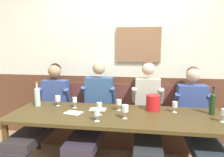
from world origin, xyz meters
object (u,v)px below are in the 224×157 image
dining_table (115,119)px  wine_glass_near_bucket (175,105)px  person_right_seat (197,118)px  wine_glass_right_end (75,100)px  wine_glass_left_end (58,99)px  wine_bottle_clear_water (213,103)px  wine_glass_mid_left (224,113)px  wine_glass_mid_right (125,109)px  person_center_right_seat (94,112)px  wine_glass_center_front (119,103)px  wine_bottle_green_tall (37,96)px  person_center_left_seat (45,112)px  wall_bench (121,126)px  person_left_seat (148,115)px  wine_glass_center_rear (99,106)px  wine_glass_by_bottle (97,113)px  ice_bucket (153,103)px

dining_table → wine_glass_near_bucket: size_ratio=18.96×
person_right_seat → wine_glass_right_end: bearing=-173.9°
wine_glass_left_end → wine_bottle_clear_water: bearing=-1.8°
wine_glass_mid_left → wine_glass_left_end: (-2.04, 0.32, -0.01)m
wine_glass_left_end → wine_glass_mid_right: (0.97, -0.37, 0.02)m
person_center_right_seat → wine_glass_center_front: person_center_right_seat is taller
wine_bottle_green_tall → wine_glass_center_front: bearing=-1.9°
person_center_right_seat → person_center_left_seat: bearing=-177.5°
dining_table → wine_glass_mid_right: wine_glass_mid_right is taller
wall_bench → wine_glass_right_end: 0.97m
person_left_seat → wine_glass_near_bucket: bearing=-25.5°
wine_bottle_green_tall → wine_glass_right_end: size_ratio=2.33×
wine_glass_center_front → person_right_seat: bearing=10.9°
person_center_left_seat → wine_bottle_clear_water: 2.26m
person_center_left_seat → dining_table: bearing=-16.7°
wine_glass_mid_left → wine_glass_mid_right: wine_glass_mid_right is taller
dining_table → wine_glass_right_end: size_ratio=18.19×
wine_bottle_green_tall → wine_glass_center_rear: wine_bottle_green_tall is taller
wine_glass_left_end → wine_glass_by_bottle: 0.83m
ice_bucket → wine_glass_near_bucket: 0.27m
dining_table → wine_glass_mid_right: (0.13, -0.14, 0.19)m
wall_bench → wine_glass_center_front: bearing=-87.6°
wine_bottle_green_tall → wine_bottle_clear_water: 2.28m
ice_bucket → wine_glass_by_bottle: (-0.63, -0.50, -0.00)m
wine_glass_center_rear → wine_glass_left_end: (-0.65, 0.29, -0.01)m
person_right_seat → wine_glass_by_bottle: size_ratio=9.39×
dining_table → wine_bottle_clear_water: bearing=8.3°
wine_bottle_green_tall → wine_glass_center_front: (1.14, -0.04, -0.04)m
wine_bottle_green_tall → wine_glass_mid_left: size_ratio=2.24×
wall_bench → wine_glass_mid_left: wall_bench is taller
person_right_seat → wine_glass_mid_left: person_right_seat is taller
wine_glass_center_rear → ice_bucket: bearing=23.8°
wine_glass_center_rear → wine_glass_left_end: 0.71m
wine_bottle_clear_water → wine_glass_near_bucket: size_ratio=2.51×
person_center_right_seat → wine_glass_mid_left: person_center_right_seat is taller
person_center_right_seat → person_right_seat: (1.39, -0.01, -0.02)m
wall_bench → wine_glass_mid_left: bearing=-34.1°
wall_bench → dining_table: wall_bench is taller
dining_table → wine_glass_mid_left: 1.22m
person_right_seat → wine_glass_center_front: size_ratio=9.29×
dining_table → wine_glass_near_bucket: 0.77m
wine_bottle_green_tall → person_right_seat: bearing=4.2°
dining_table → wine_glass_right_end: (-0.57, 0.17, 0.17)m
person_left_seat → wine_bottle_green_tall: person_left_seat is taller
wine_glass_left_end → wine_glass_center_rear: bearing=-24.1°
wine_bottle_clear_water → ice_bucket: bearing=175.1°
ice_bucket → wine_glass_center_front: size_ratio=1.41×
wine_glass_left_end → wine_glass_mid_left: bearing=-8.9°
wine_glass_near_bucket → wall_bench: bearing=143.0°
wine_glass_right_end → wine_glass_mid_right: size_ratio=0.89×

